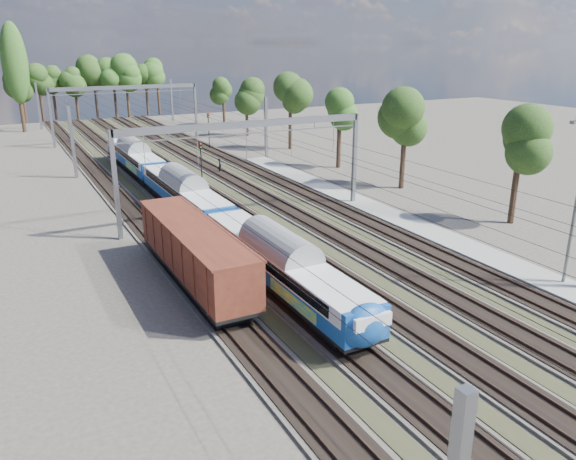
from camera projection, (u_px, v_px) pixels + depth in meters
name	position (u px, v px, depth m)	size (l,w,h in m)	color
ground	(506.00, 389.00, 26.29)	(220.00, 220.00, 0.00)	#47423A
track_bed	(195.00, 184.00, 64.07)	(21.00, 130.00, 0.34)	#47423A
platform	(423.00, 229.00, 48.33)	(3.00, 70.00, 0.30)	gray
catenary	(175.00, 120.00, 68.68)	(25.65, 130.00, 9.00)	slate
tree_belt	(146.00, 84.00, 105.16)	(39.40, 99.87, 12.10)	black
poplar	(15.00, 64.00, 98.48)	(4.40, 4.40, 19.04)	black
emu_train	(185.00, 189.00, 52.40)	(2.85, 60.32, 4.17)	black
freight_boxcar	(195.00, 251.00, 36.83)	(3.21, 15.50, 4.00)	black
worker	(220.00, 166.00, 69.60)	(0.68, 0.45, 1.87)	black
signal_near	(201.00, 162.00, 58.80)	(0.38, 0.35, 5.62)	black
signal_far	(209.00, 127.00, 84.55)	(0.36, 0.33, 5.40)	black
lamp_post	(576.00, 196.00, 35.51)	(1.89, 0.41, 11.34)	slate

